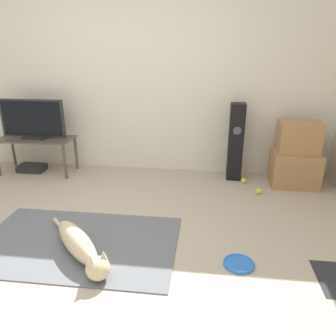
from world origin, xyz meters
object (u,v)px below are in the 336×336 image
Objects in this scene: dog at (80,246)px; tv at (32,120)px; tv_stand at (36,143)px; game_console at (32,168)px; tennis_ball_by_boxes at (244,181)px; cardboard_box_upper at (299,137)px; tennis_ball_near_speaker at (259,191)px; floor_speaker at (236,142)px; frisbee at (239,264)px; cardboard_box_lower at (295,169)px.

dog is 0.97× the size of tv.
game_console is (-0.13, 0.03, -0.37)m from tv_stand.
tv is 12.79× the size of tennis_ball_by_boxes.
game_console is (-2.83, 0.07, 0.01)m from tennis_ball_by_boxes.
tv_stand is (-3.30, 0.00, -0.19)m from cardboard_box_upper.
tennis_ball_by_boxes is at bearing 116.37° from tennis_ball_near_speaker.
tennis_ball_by_boxes is 1.00× the size of tennis_ball_near_speaker.
dog is 2.31m from floor_speaker.
tennis_ball_by_boxes is 0.19× the size of game_console.
tennis_ball_by_boxes is (0.18, 1.65, 0.02)m from frisbee.
tv_stand is (-2.59, -0.10, -0.07)m from floor_speaker.
game_console is at bearing -178.47° from floor_speaker.
game_console is at bearing 179.18° from cardboard_box_lower.
floor_speaker is at bearing 54.46° from dog.
floor_speaker is at bearing 87.97° from frisbee.
cardboard_box_upper is 3.47m from game_console.
cardboard_box_lower is at bearing -0.40° from tv.
game_console is at bearing 172.95° from tennis_ball_near_speaker.
tennis_ball_by_boxes is (1.45, 1.71, -0.08)m from dog.
cardboard_box_upper is at bearing 37.10° from tennis_ball_near_speaker.
floor_speaker reaches higher than tennis_ball_near_speaker.
tennis_ball_by_boxes is (2.71, -0.04, -0.38)m from tv_stand.
floor_speaker reaches higher than cardboard_box_upper.
dog is 12.43× the size of tennis_ball_by_boxes.
dog is 2.24m from tennis_ball_by_boxes.
cardboard_box_lower reaches higher than frisbee.
frisbee is at bearing -114.66° from cardboard_box_upper.
tennis_ball_near_speaker is at bearing -144.54° from cardboard_box_lower.
tv_stand is at bearing -12.90° from game_console.
cardboard_box_upper is at bearing -0.06° from tv_stand.
tv is 2.79m from tennis_ball_by_boxes.
tennis_ball_by_boxes reaches higher than frisbee.
frisbee is 3.12m from tv.
tv is at bearing 90.00° from tv_stand.
dog is 2.73m from cardboard_box_upper.
frisbee is at bearing -33.00° from game_console.
tv_stand is at bearing 179.08° from tennis_ball_by_boxes.
tennis_ball_near_speaker is (2.85, -0.34, -0.69)m from tv.
dog is 0.84× the size of tv_stand.
dog is at bearing -54.41° from tv_stand.
tv_stand is at bearing 125.59° from dog.
floor_speaker reaches higher than tv_stand.
dog is 1.27m from frisbee.
tennis_ball_by_boxes is 2.83m from game_console.
dog reaches higher than game_console.
tv is 2.43× the size of game_console.
tv is at bearing 125.55° from dog.
floor_speaker is at bearing 2.25° from tv_stand.
tennis_ball_near_speaker is (0.15, -0.30, 0.00)m from tennis_ball_by_boxes.
cardboard_box_upper is (2.04, 1.75, 0.49)m from dog.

